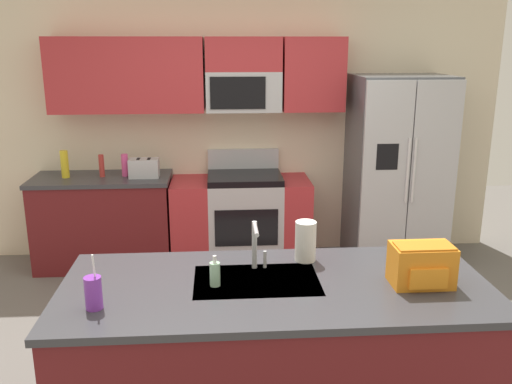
{
  "coord_description": "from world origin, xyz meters",
  "views": [
    {
      "loc": [
        -0.28,
        -3.39,
        2.15
      ],
      "look_at": [
        0.01,
        0.6,
        1.05
      ],
      "focal_mm": 38.32,
      "sensor_mm": 36.0,
      "label": 1
    }
  ],
  "objects_px": {
    "range_oven": "(241,219)",
    "sink_faucet": "(256,242)",
    "paper_towel_roll": "(306,241)",
    "refrigerator": "(397,171)",
    "backpack": "(422,264)",
    "bottle_pink": "(125,165)",
    "soap_dispenser": "(215,274)",
    "pepper_mill": "(102,166)",
    "toaster": "(144,168)",
    "bottle_yellow": "(65,164)",
    "drink_cup_purple": "(93,293)"
  },
  "relations": [
    {
      "from": "toaster",
      "to": "refrigerator",
      "type": "bearing_deg",
      "value": -0.45
    },
    {
      "from": "drink_cup_purple",
      "to": "bottle_yellow",
      "type": "bearing_deg",
      "value": 107.21
    },
    {
      "from": "pepper_mill",
      "to": "bottle_pink",
      "type": "bearing_deg",
      "value": 4.4
    },
    {
      "from": "refrigerator",
      "to": "paper_towel_roll",
      "type": "relative_size",
      "value": 7.71
    },
    {
      "from": "bottle_yellow",
      "to": "drink_cup_purple",
      "type": "bearing_deg",
      "value": -72.79
    },
    {
      "from": "toaster",
      "to": "soap_dispenser",
      "type": "xyz_separation_m",
      "value": [
        0.68,
        -2.46,
        -0.02
      ]
    },
    {
      "from": "backpack",
      "to": "toaster",
      "type": "bearing_deg",
      "value": 125.06
    },
    {
      "from": "drink_cup_purple",
      "to": "backpack",
      "type": "bearing_deg",
      "value": 5.19
    },
    {
      "from": "refrigerator",
      "to": "bottle_yellow",
      "type": "relative_size",
      "value": 7.09
    },
    {
      "from": "range_oven",
      "to": "drink_cup_purple",
      "type": "xyz_separation_m",
      "value": [
        -0.83,
        -2.73,
        0.54
      ]
    },
    {
      "from": "pepper_mill",
      "to": "drink_cup_purple",
      "type": "height_order",
      "value": "drink_cup_purple"
    },
    {
      "from": "pepper_mill",
      "to": "bottle_yellow",
      "type": "xyz_separation_m",
      "value": [
        -0.34,
        -0.01,
        0.02
      ]
    },
    {
      "from": "soap_dispenser",
      "to": "backpack",
      "type": "distance_m",
      "value": 1.1
    },
    {
      "from": "bottle_yellow",
      "to": "drink_cup_purple",
      "type": "xyz_separation_m",
      "value": [
        0.84,
        -2.72,
        -0.05
      ]
    },
    {
      "from": "toaster",
      "to": "drink_cup_purple",
      "type": "bearing_deg",
      "value": -88.01
    },
    {
      "from": "sink_faucet",
      "to": "drink_cup_purple",
      "type": "relative_size",
      "value": 0.99
    },
    {
      "from": "soap_dispenser",
      "to": "paper_towel_roll",
      "type": "xyz_separation_m",
      "value": [
        0.53,
        0.31,
        0.05
      ]
    },
    {
      "from": "refrigerator",
      "to": "paper_towel_roll",
      "type": "bearing_deg",
      "value": -120.43
    },
    {
      "from": "paper_towel_roll",
      "to": "sink_faucet",
      "type": "bearing_deg",
      "value": -158.15
    },
    {
      "from": "bottle_yellow",
      "to": "soap_dispenser",
      "type": "xyz_separation_m",
      "value": [
        1.43,
        -2.51,
        -0.06
      ]
    },
    {
      "from": "bottle_pink",
      "to": "bottle_yellow",
      "type": "relative_size",
      "value": 0.82
    },
    {
      "from": "refrigerator",
      "to": "toaster",
      "type": "bearing_deg",
      "value": 179.55
    },
    {
      "from": "paper_towel_roll",
      "to": "backpack",
      "type": "height_order",
      "value": "paper_towel_roll"
    },
    {
      "from": "backpack",
      "to": "refrigerator",
      "type": "bearing_deg",
      "value": 74.65
    },
    {
      "from": "range_oven",
      "to": "bottle_pink",
      "type": "distance_m",
      "value": 1.25
    },
    {
      "from": "pepper_mill",
      "to": "sink_faucet",
      "type": "bearing_deg",
      "value": -60.4
    },
    {
      "from": "paper_towel_roll",
      "to": "range_oven",
      "type": "bearing_deg",
      "value": 97.44
    },
    {
      "from": "refrigerator",
      "to": "bottle_yellow",
      "type": "xyz_separation_m",
      "value": [
        -3.21,
        0.06,
        0.11
      ]
    },
    {
      "from": "range_oven",
      "to": "toaster",
      "type": "height_order",
      "value": "range_oven"
    },
    {
      "from": "bottle_pink",
      "to": "sink_faucet",
      "type": "relative_size",
      "value": 0.76
    },
    {
      "from": "sink_faucet",
      "to": "pepper_mill",
      "type": "bearing_deg",
      "value": 119.6
    },
    {
      "from": "refrigerator",
      "to": "pepper_mill",
      "type": "relative_size",
      "value": 8.57
    },
    {
      "from": "soap_dispenser",
      "to": "pepper_mill",
      "type": "bearing_deg",
      "value": 113.38
    },
    {
      "from": "range_oven",
      "to": "paper_towel_roll",
      "type": "height_order",
      "value": "paper_towel_roll"
    },
    {
      "from": "bottle_pink",
      "to": "range_oven",
      "type": "bearing_deg",
      "value": -0.73
    },
    {
      "from": "toaster",
      "to": "pepper_mill",
      "type": "height_order",
      "value": "pepper_mill"
    },
    {
      "from": "bottle_yellow",
      "to": "backpack",
      "type": "distance_m",
      "value": 3.6
    },
    {
      "from": "pepper_mill",
      "to": "bottle_pink",
      "type": "height_order",
      "value": "pepper_mill"
    },
    {
      "from": "pepper_mill",
      "to": "toaster",
      "type": "bearing_deg",
      "value": -6.99
    },
    {
      "from": "toaster",
      "to": "drink_cup_purple",
      "type": "relative_size",
      "value": 0.99
    },
    {
      "from": "refrigerator",
      "to": "backpack",
      "type": "relative_size",
      "value": 5.78
    },
    {
      "from": "pepper_mill",
      "to": "paper_towel_roll",
      "type": "height_order",
      "value": "paper_towel_roll"
    },
    {
      "from": "drink_cup_purple",
      "to": "backpack",
      "type": "relative_size",
      "value": 0.89
    },
    {
      "from": "bottle_yellow",
      "to": "pepper_mill",
      "type": "bearing_deg",
      "value": 0.93
    },
    {
      "from": "range_oven",
      "to": "refrigerator",
      "type": "bearing_deg",
      "value": -2.68
    },
    {
      "from": "range_oven",
      "to": "sink_faucet",
      "type": "relative_size",
      "value": 4.82
    },
    {
      "from": "range_oven",
      "to": "refrigerator",
      "type": "relative_size",
      "value": 0.74
    },
    {
      "from": "bottle_pink",
      "to": "soap_dispenser",
      "type": "height_order",
      "value": "bottle_pink"
    },
    {
      "from": "range_oven",
      "to": "bottle_pink",
      "type": "height_order",
      "value": "bottle_pink"
    },
    {
      "from": "drink_cup_purple",
      "to": "backpack",
      "type": "xyz_separation_m",
      "value": [
        1.68,
        0.15,
        0.03
      ]
    }
  ]
}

